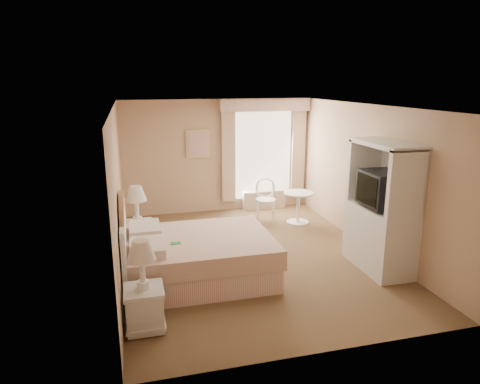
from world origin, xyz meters
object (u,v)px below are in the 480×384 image
object	(u,v)px
cafe_chair	(265,196)
armoire	(381,217)
bed	(191,256)
round_table	(298,203)
nightstand_far	(138,229)
nightstand_near	(144,297)

from	to	relation	value
cafe_chair	armoire	size ratio (longest dim) A/B	0.44
bed	cafe_chair	distance (m)	3.12
round_table	cafe_chair	xyz separation A→B (m)	(-0.58, 0.40, 0.07)
bed	round_table	world-z (taller)	bed
bed	nightstand_far	xyz separation A→B (m)	(-0.72, 1.19, 0.08)
bed	nightstand_near	xyz separation A→B (m)	(-0.72, -1.21, 0.06)
nightstand_far	armoire	xyz separation A→B (m)	(3.65, -1.54, 0.39)
bed	cafe_chair	world-z (taller)	bed
nightstand_near	armoire	distance (m)	3.78
nightstand_far	round_table	bearing A→B (deg)	14.44
round_table	nightstand_far	bearing A→B (deg)	-165.56
bed	round_table	size ratio (longest dim) A/B	3.32
nightstand_far	round_table	size ratio (longest dim) A/B	1.79
nightstand_far	armoire	bearing A→B (deg)	-22.87
nightstand_near	cafe_chair	world-z (taller)	nightstand_near
cafe_chair	armoire	bearing A→B (deg)	-56.26
nightstand_near	cafe_chair	size ratio (longest dim) A/B	1.26
nightstand_far	cafe_chair	world-z (taller)	nightstand_far
nightstand_near	armoire	size ratio (longest dim) A/B	0.55
round_table	bed	bearing A→B (deg)	-141.29
round_table	armoire	xyz separation A→B (m)	(0.39, -2.38, 0.40)
bed	armoire	xyz separation A→B (m)	(2.93, -0.35, 0.47)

